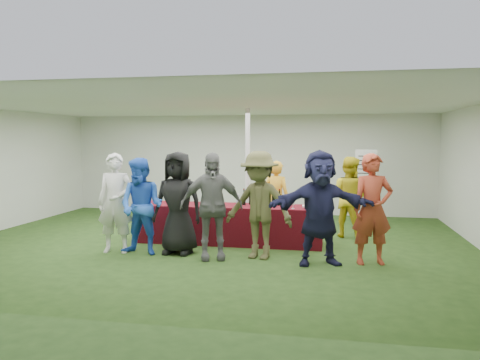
% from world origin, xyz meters
% --- Properties ---
extents(ground, '(60.00, 60.00, 0.00)m').
position_xyz_m(ground, '(0.00, 0.00, 0.00)').
color(ground, '#284719').
rests_on(ground, ground).
extents(tent, '(10.00, 10.00, 10.00)m').
position_xyz_m(tent, '(0.50, 1.20, 1.35)').
color(tent, white).
rests_on(tent, ground).
extents(serving_table, '(3.60, 0.80, 0.75)m').
position_xyz_m(serving_table, '(0.33, 0.18, 0.38)').
color(serving_table, '#530E16').
rests_on(serving_table, ground).
extents(wine_bottles, '(0.77, 0.15, 0.32)m').
position_xyz_m(wine_bottles, '(0.95, 0.31, 0.87)').
color(wine_bottles, black).
rests_on(wine_bottles, serving_table).
extents(wine_glasses, '(2.72, 0.10, 0.16)m').
position_xyz_m(wine_glasses, '(-0.20, -0.08, 0.86)').
color(wine_glasses, silver).
rests_on(wine_glasses, serving_table).
extents(water_bottle, '(0.07, 0.07, 0.23)m').
position_xyz_m(water_bottle, '(0.47, 0.26, 0.85)').
color(water_bottle, silver).
rests_on(water_bottle, serving_table).
extents(bar_towel, '(0.25, 0.18, 0.03)m').
position_xyz_m(bar_towel, '(1.87, 0.23, 0.77)').
color(bar_towel, white).
rests_on(bar_towel, serving_table).
extents(dump_bucket, '(0.23, 0.23, 0.18)m').
position_xyz_m(dump_bucket, '(1.96, -0.04, 0.84)').
color(dump_bucket, slate).
rests_on(dump_bucket, serving_table).
extents(wine_list_sign, '(0.50, 0.03, 1.80)m').
position_xyz_m(wine_list_sign, '(3.07, 2.54, 1.32)').
color(wine_list_sign, slate).
rests_on(wine_list_sign, ground).
extents(staff_pourer, '(0.67, 0.53, 1.60)m').
position_xyz_m(staff_pourer, '(1.16, 0.94, 0.80)').
color(staff_pourer, gold).
rests_on(staff_pourer, ground).
extents(staff_back, '(1.01, 0.92, 1.68)m').
position_xyz_m(staff_back, '(2.64, 1.19, 0.84)').
color(staff_back, gold).
rests_on(staff_back, ground).
extents(customer_0, '(0.71, 0.52, 1.80)m').
position_xyz_m(customer_0, '(-1.53, -0.96, 0.90)').
color(customer_0, silver).
rests_on(customer_0, ground).
extents(customer_1, '(0.91, 0.75, 1.72)m').
position_xyz_m(customer_1, '(-1.00, -1.02, 0.86)').
color(customer_1, blue).
rests_on(customer_1, ground).
extents(customer_2, '(0.92, 0.63, 1.83)m').
position_xyz_m(customer_2, '(-0.40, -0.83, 0.91)').
color(customer_2, black).
rests_on(customer_2, ground).
extents(customer_3, '(1.15, 0.75, 1.82)m').
position_xyz_m(customer_3, '(0.29, -1.10, 0.91)').
color(customer_3, slate).
rests_on(customer_3, ground).
extents(customer_4, '(1.31, 0.92, 1.84)m').
position_xyz_m(customer_4, '(1.08, -0.91, 0.92)').
color(customer_4, '#4F4E2A').
rests_on(customer_4, ground).
extents(customer_5, '(1.82, 1.02, 1.87)m').
position_xyz_m(customer_5, '(2.10, -1.10, 0.94)').
color(customer_5, '#1B1D3F').
rests_on(customer_5, ground).
extents(customer_6, '(0.75, 0.59, 1.82)m').
position_xyz_m(customer_6, '(2.94, -0.90, 0.91)').
color(customer_6, '#A73923').
rests_on(customer_6, ground).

